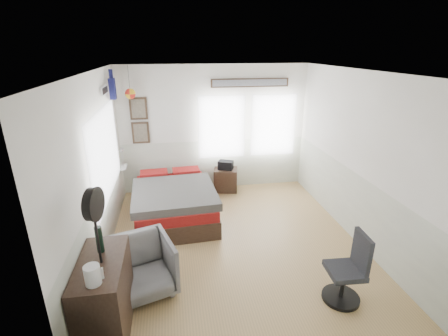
{
  "coord_description": "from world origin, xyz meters",
  "views": [
    {
      "loc": [
        -0.91,
        -4.52,
        3.01
      ],
      "look_at": [
        -0.1,
        0.4,
        1.15
      ],
      "focal_mm": 26.0,
      "sensor_mm": 36.0,
      "label": 1
    }
  ],
  "objects": [
    {
      "name": "ground_plane",
      "position": [
        0.0,
        0.0,
        -0.01
      ],
      "size": [
        4.0,
        4.5,
        0.01
      ],
      "primitive_type": "cube",
      "color": "#9F7F50"
    },
    {
      "name": "room_shell",
      "position": [
        -0.08,
        0.19,
        1.61
      ],
      "size": [
        4.02,
        4.52,
        2.71
      ],
      "color": "silver",
      "rests_on": "ground_plane"
    },
    {
      "name": "wall_decor",
      "position": [
        -1.1,
        1.96,
        2.1
      ],
      "size": [
        3.55,
        1.32,
        1.44
      ],
      "color": "#3D2D1F",
      "rests_on": "room_shell"
    },
    {
      "name": "bed",
      "position": [
        -0.95,
        1.0,
        0.31
      ],
      "size": [
        1.53,
        2.07,
        0.64
      ],
      "rotation": [
        0.0,
        0.0,
        0.06
      ],
      "color": "black",
      "rests_on": "ground_plane"
    },
    {
      "name": "dresser",
      "position": [
        -1.74,
        -1.5,
        0.45
      ],
      "size": [
        0.48,
        1.0,
        0.9
      ],
      "primitive_type": "cube",
      "color": "black",
      "rests_on": "ground_plane"
    },
    {
      "name": "armchair",
      "position": [
        -1.4,
        -0.94,
        0.36
      ],
      "size": [
        0.98,
        0.99,
        0.73
      ],
      "primitive_type": "imported",
      "rotation": [
        0.0,
        0.0,
        0.3
      ],
      "color": "slate",
      "rests_on": "ground_plane"
    },
    {
      "name": "nightstand",
      "position": [
        0.21,
        2.04,
        0.25
      ],
      "size": [
        0.58,
        0.5,
        0.5
      ],
      "primitive_type": "cube",
      "rotation": [
        0.0,
        0.0,
        -0.21
      ],
      "color": "black",
      "rests_on": "ground_plane"
    },
    {
      "name": "task_chair",
      "position": [
        1.14,
        -1.52,
        0.38
      ],
      "size": [
        0.47,
        0.47,
        0.94
      ],
      "rotation": [
        0.0,
        0.0,
        -0.06
      ],
      "color": "black",
      "rests_on": "ground_plane"
    },
    {
      "name": "kettle",
      "position": [
        -1.73,
        -1.84,
        1.0
      ],
      "size": [
        0.17,
        0.15,
        0.2
      ],
      "rotation": [
        0.0,
        0.0,
        -0.13
      ],
      "color": "silver",
      "rests_on": "dresser"
    },
    {
      "name": "bottle",
      "position": [
        -1.76,
        -1.31,
        1.05
      ],
      "size": [
        0.08,
        0.08,
        0.31
      ],
      "primitive_type": "cylinder",
      "color": "black",
      "rests_on": "dresser"
    },
    {
      "name": "stand_fan",
      "position": [
        -1.71,
        -1.52,
        1.56
      ],
      "size": [
        0.16,
        0.35,
        0.85
      ],
      "rotation": [
        0.0,
        0.0,
        -0.21
      ],
      "color": "black",
      "rests_on": "dresser"
    },
    {
      "name": "black_bag",
      "position": [
        0.21,
        2.04,
        0.6
      ],
      "size": [
        0.37,
        0.31,
        0.18
      ],
      "primitive_type": "cube",
      "rotation": [
        0.0,
        0.0,
        -0.43
      ],
      "color": "black",
      "rests_on": "nightstand"
    }
  ]
}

